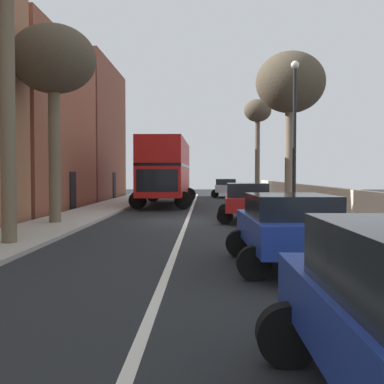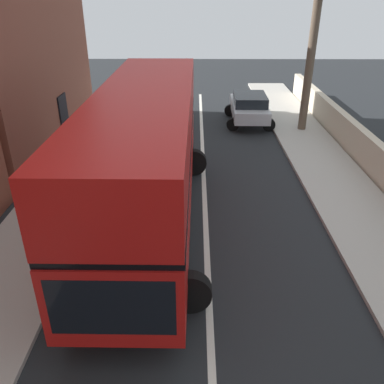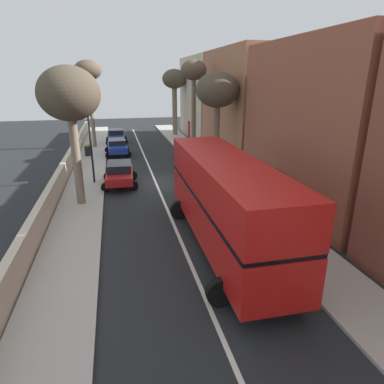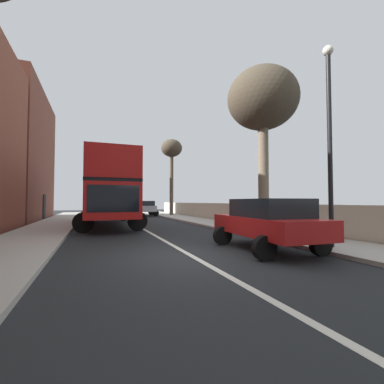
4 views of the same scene
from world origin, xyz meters
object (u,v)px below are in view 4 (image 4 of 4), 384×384
Objects in this scene: street_tree_right_1 at (172,152)px; street_tree_right_3 at (263,102)px; parked_car_red_right_3 at (267,221)px; lamppost_right at (329,128)px; parked_car_silver_right_0 at (145,207)px; double_decker_bus at (109,188)px.

street_tree_right_3 is (-0.18, -16.01, -0.54)m from street_tree_right_1.
street_tree_right_3 is at bearing 55.08° from parked_car_red_right_3.
street_tree_right_3 is (2.36, 3.38, 5.33)m from parked_car_red_right_3.
parked_car_red_right_3 is at bearing 157.01° from lamppost_right.
parked_car_silver_right_0 is 6.52m from street_tree_right_1.
lamppost_right is (1.80, -21.39, 2.91)m from parked_car_silver_right_0.
double_decker_bus is 11.32m from parked_car_red_right_3.
parked_car_red_right_3 is 0.66× the size of lamppost_right.
street_tree_right_1 is 16.02m from street_tree_right_3.
double_decker_bus is 12.77m from lamppost_right.
street_tree_right_1 is at bearing 87.90° from lamppost_right.
street_tree_right_1 reaches higher than street_tree_right_3.
double_decker_bus is 11.13m from parked_car_silver_right_0.
parked_car_silver_right_0 is 18.20m from street_tree_right_3.
lamppost_right reaches higher than parked_car_red_right_3.
parked_car_red_right_3 is at bearing -97.47° from street_tree_right_1.
parked_car_red_right_3 reaches higher than parked_car_silver_right_0.
street_tree_right_3 reaches higher than double_decker_bus.
double_decker_bus is 10.37m from street_tree_right_3.
lamppost_right is (1.80, -0.76, 2.90)m from parked_car_red_right_3.
lamppost_right is at bearing -22.99° from parked_car_red_right_3.
double_decker_bus is at bearing -126.93° from street_tree_right_1.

